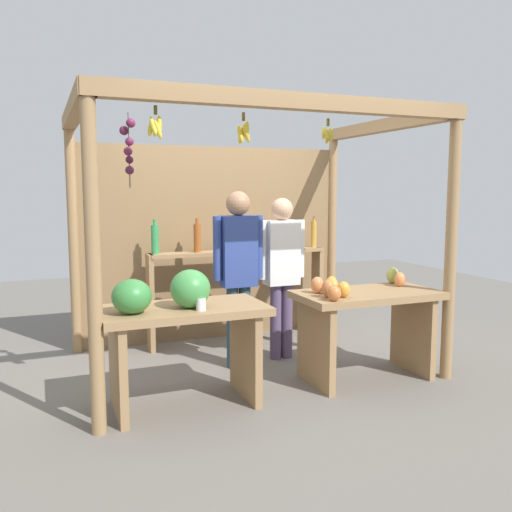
{
  "coord_description": "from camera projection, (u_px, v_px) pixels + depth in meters",
  "views": [
    {
      "loc": [
        -1.81,
        -4.66,
        1.64
      ],
      "look_at": [
        0.0,
        -0.2,
        1.06
      ],
      "focal_mm": 38.04,
      "sensor_mm": 36.0,
      "label": 1
    }
  ],
  "objects": [
    {
      "name": "vendor_man",
      "position": [
        238.0,
        263.0,
        4.96
      ],
      "size": [
        0.48,
        0.22,
        1.63
      ],
      "rotation": [
        0.0,
        0.0,
        -0.03
      ],
      "color": "#274252",
      "rests_on": "ground"
    },
    {
      "name": "fruit_counter_left",
      "position": [
        178.0,
        322.0,
        4.04
      ],
      "size": [
        1.24,
        0.64,
        1.06
      ],
      "color": "#99754C",
      "rests_on": "ground"
    },
    {
      "name": "market_stall",
      "position": [
        230.0,
        217.0,
        5.42
      ],
      "size": [
        3.07,
        2.13,
        2.35
      ],
      "color": "#99754C",
      "rests_on": "ground"
    },
    {
      "name": "bottle_shelf_unit",
      "position": [
        237.0,
        270.0,
        5.83
      ],
      "size": [
        1.97,
        0.22,
        1.35
      ],
      "color": "#99754C",
      "rests_on": "ground"
    },
    {
      "name": "ground_plane",
      "position": [
        248.0,
        363.0,
        5.16
      ],
      "size": [
        12.0,
        12.0,
        0.0
      ],
      "primitive_type": "plane",
      "color": "slate",
      "rests_on": "ground"
    },
    {
      "name": "vendor_woman",
      "position": [
        282.0,
        264.0,
        5.23
      ],
      "size": [
        0.48,
        0.21,
        1.57
      ],
      "rotation": [
        0.0,
        0.0,
        0.01
      ],
      "color": "#544465",
      "rests_on": "ground"
    },
    {
      "name": "fruit_counter_right",
      "position": [
        365.0,
        313.0,
        4.69
      ],
      "size": [
        1.24,
        0.66,
        0.92
      ],
      "color": "#99754C",
      "rests_on": "ground"
    }
  ]
}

